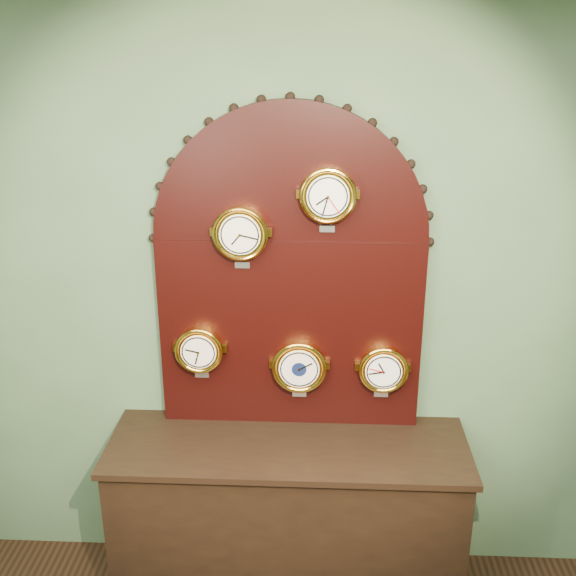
# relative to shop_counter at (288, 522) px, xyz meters

# --- Properties ---
(wall_back) EXTENTS (4.00, 0.00, 4.00)m
(wall_back) POSITION_rel_shop_counter_xyz_m (0.00, 0.27, 1.00)
(wall_back) COLOR #466444
(wall_back) RESTS_ON ground
(shop_counter) EXTENTS (1.60, 0.50, 0.80)m
(shop_counter) POSITION_rel_shop_counter_xyz_m (0.00, 0.00, 0.00)
(shop_counter) COLOR black
(shop_counter) RESTS_ON ground_plane
(display_board) EXTENTS (1.26, 0.06, 1.53)m
(display_board) POSITION_rel_shop_counter_xyz_m (0.00, 0.22, 1.23)
(display_board) COLOR black
(display_board) RESTS_ON shop_counter
(roman_clock) EXTENTS (0.24, 0.08, 0.29)m
(roman_clock) POSITION_rel_shop_counter_xyz_m (-0.21, 0.15, 1.38)
(roman_clock) COLOR gold
(roman_clock) RESTS_ON display_board
(arabic_clock) EXTENTS (0.24, 0.08, 0.29)m
(arabic_clock) POSITION_rel_shop_counter_xyz_m (0.16, 0.15, 1.55)
(arabic_clock) COLOR gold
(arabic_clock) RESTS_ON display_board
(hygrometer) EXTENTS (0.22, 0.08, 0.27)m
(hygrometer) POSITION_rel_shop_counter_xyz_m (-0.41, 0.15, 0.82)
(hygrometer) COLOR gold
(hygrometer) RESTS_ON display_board
(barometer) EXTENTS (0.25, 0.08, 0.30)m
(barometer) POSITION_rel_shop_counter_xyz_m (0.05, 0.15, 0.75)
(barometer) COLOR gold
(barometer) RESTS_ON display_board
(tide_clock) EXTENTS (0.23, 0.08, 0.28)m
(tide_clock) POSITION_rel_shop_counter_xyz_m (0.43, 0.15, 0.74)
(tide_clock) COLOR gold
(tide_clock) RESTS_ON display_board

